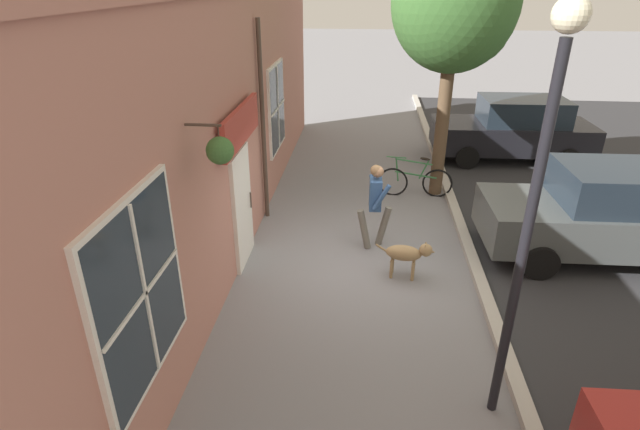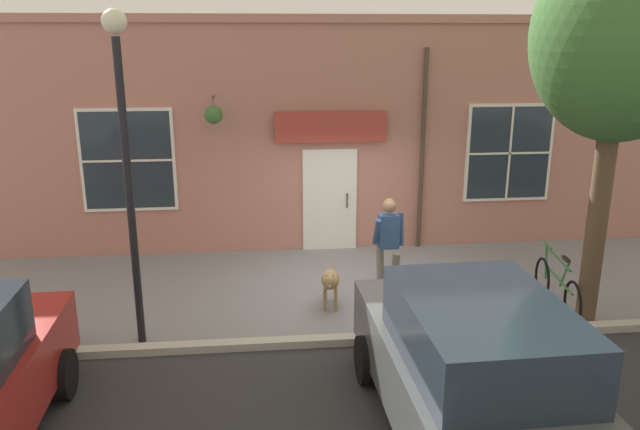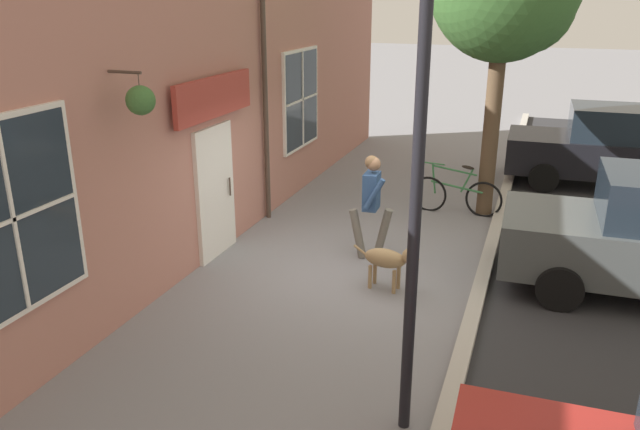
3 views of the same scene
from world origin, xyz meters
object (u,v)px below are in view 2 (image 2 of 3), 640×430
at_px(parked_car_mid_block, 474,372).
at_px(street_lamp, 124,134).
at_px(pedestrian_walking, 388,237).
at_px(street_tree_by_curb, 625,46).
at_px(leaning_bicycle, 557,287).
at_px(dog_on_leash, 330,281).
at_px(fire_hydrant, 56,318).

xyz_separation_m(parked_car_mid_block, street_lamp, (-2.78, -3.95, 2.16)).
relative_size(pedestrian_walking, street_tree_by_curb, 0.29).
xyz_separation_m(pedestrian_walking, leaning_bicycle, (0.98, 2.58, -0.62)).
relative_size(dog_on_leash, fire_hydrant, 1.32).
distance_m(pedestrian_walking, street_tree_by_curb, 4.53).
xyz_separation_m(street_tree_by_curb, fire_hydrant, (-0.20, -7.95, -3.76)).
distance_m(pedestrian_walking, fire_hydrant, 5.34).
bearing_deg(street_lamp, pedestrian_walking, 110.10).
bearing_deg(parked_car_mid_block, street_lamp, -125.13).
distance_m(pedestrian_walking, dog_on_leash, 1.31).
xyz_separation_m(pedestrian_walking, fire_hydrant, (1.38, -5.12, -0.61)).
distance_m(dog_on_leash, street_tree_by_curb, 5.46).
relative_size(leaning_bicycle, parked_car_mid_block, 0.40).
bearing_deg(dog_on_leash, parked_car_mid_block, 16.63).
xyz_separation_m(parked_car_mid_block, fire_hydrant, (-2.83, -5.15, -0.48)).
bearing_deg(fire_hydrant, leaning_bicycle, 93.01).
distance_m(street_lamp, fire_hydrant, 2.90).
bearing_deg(parked_car_mid_block, street_tree_by_curb, 133.26).
bearing_deg(dog_on_leash, fire_hydrant, -78.66).
distance_m(pedestrian_walking, street_lamp, 4.65).
bearing_deg(dog_on_leash, street_tree_by_curb, 75.44).
xyz_separation_m(pedestrian_walking, dog_on_leash, (0.57, -1.06, -0.53)).
distance_m(street_tree_by_curb, street_lamp, 6.85).
distance_m(leaning_bicycle, fire_hydrant, 7.71).
distance_m(leaning_bicycle, parked_car_mid_block, 4.15).
bearing_deg(street_lamp, dog_on_leash, 106.85).
bearing_deg(pedestrian_walking, leaning_bicycle, 69.24).
bearing_deg(fire_hydrant, street_tree_by_curb, 88.58).
height_order(pedestrian_walking, street_lamp, street_lamp).
bearing_deg(leaning_bicycle, fire_hydrant, -86.99).
bearing_deg(parked_car_mid_block, dog_on_leash, -163.37).
distance_m(dog_on_leash, street_lamp, 3.94).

